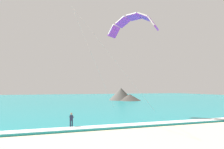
% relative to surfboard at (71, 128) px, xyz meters
% --- Properties ---
extents(sea, '(200.00, 120.00, 0.20)m').
position_rel_surfboard_xyz_m(sea, '(1.22, 57.84, 0.07)').
color(sea, teal).
rests_on(sea, ground).
extents(surf_foam, '(200.00, 1.67, 0.04)m').
position_rel_surfboard_xyz_m(surf_foam, '(1.22, -1.16, 0.19)').
color(surf_foam, white).
rests_on(surf_foam, sea).
extents(surfboard, '(0.75, 1.46, 0.09)m').
position_rel_surfboard_xyz_m(surfboard, '(0.00, 0.00, 0.00)').
color(surfboard, '#239EC6').
rests_on(surfboard, ground).
extents(kitesurfer, '(0.60, 0.60, 1.69)m').
position_rel_surfboard_xyz_m(kitesurfer, '(0.00, 0.02, 0.91)').
color(kitesurfer, '#191E38').
rests_on(kitesurfer, ground).
extents(kite_primary, '(13.42, 10.06, 14.83)m').
position_rel_surfboard_xyz_m(kite_primary, '(10.53, 6.49, 14.70)').
color(kite_primary, purple).
extents(headland_right, '(10.09, 11.65, 4.38)m').
position_rel_surfboard_xyz_m(headland_right, '(24.70, 43.88, 1.84)').
color(headland_right, '#47423D').
rests_on(headland_right, ground).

